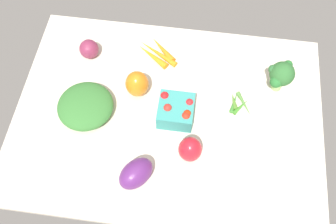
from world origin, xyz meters
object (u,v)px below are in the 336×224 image
Objects in this scene: berry_basket at (176,111)px; broccoli_head at (281,75)px; leafy_greens_clump at (85,106)px; bell_pepper_orange at (137,84)px; bell_pepper_red at (190,149)px; okra_pile at (238,104)px; carrot_bunch at (157,53)px; eggplant at (136,173)px; red_onion_near_basket at (89,49)px.

broccoli_head is at bearing -154.21° from berry_basket.
leafy_greens_clump is 1.87× the size of bell_pepper_orange.
berry_basket is 1.25× the size of bell_pepper_red.
broccoli_head is at bearing -170.33° from bell_pepper_orange.
bell_pepper_red reaches higher than okra_pile.
carrot_bunch is at bearing -127.56° from leafy_greens_clump.
bell_pepper_red is at bearing 134.00° from bell_pepper_orange.
bell_pepper_red is at bearing 161.31° from eggplant.
berry_basket is 1.00× the size of eggplant.
okra_pile is at bearing 165.87° from red_onion_near_basket.
red_onion_near_basket is at bearing -111.43° from eggplant.
eggplant is at bearing 67.78° from berry_basket.
red_onion_near_basket reaches higher than carrot_bunch.
carrot_bunch is at bearing -104.54° from bell_pepper_orange.
leafy_greens_clump is at bearing 31.30° from bell_pepper_orange.
carrot_bunch is 17.67cm from bell_pepper_orange.
red_onion_near_basket is (67.83, -5.20, -4.60)cm from broccoli_head.
eggplant is at bearing 90.80° from carrot_bunch.
leafy_greens_clump is (30.34, 1.74, -0.60)cm from berry_basket.
berry_basket is 1.27× the size of okra_pile.
bell_pepper_red is (-6.04, 13.16, 0.94)cm from berry_basket.
leafy_greens_clump is 2.02× the size of bell_pepper_red.
red_onion_near_basket is at bearing -14.13° from okra_pile.
bell_pepper_orange reaches higher than carrot_bunch.
bell_pepper_red is at bearing 47.01° from broccoli_head.
carrot_bunch is 41.25cm from bell_pepper_red.
okra_pile is (-35.05, 0.57, -4.24)cm from bell_pepper_orange.
carrot_bunch is 1.72× the size of bell_pepper_red.
carrot_bunch is 1.37× the size of eggplant.
bell_pepper_red is (-16.07, 37.83, 3.43)cm from carrot_bunch.
bell_pepper_orange is (5.00, -30.90, 1.06)cm from eggplant.
berry_basket is at bearing 148.33° from red_onion_near_basket.
eggplant reaches higher than okra_pile.
bell_pepper_orange is (14.36, -7.98, 1.33)cm from berry_basket.
broccoli_head is (-33.31, -16.10, 4.40)cm from berry_basket.
berry_basket is 0.91× the size of broccoli_head.
berry_basket reaches higher than leafy_greens_clump.
broccoli_head is 1.39× the size of okra_pile.
carrot_bunch is at bearing -29.35° from okra_pile.
bell_pepper_red reaches higher than carrot_bunch.
broccoli_head is at bearing 168.80° from carrot_bunch.
bell_pepper_orange is at bearing 9.67° from broccoli_head.
bell_pepper_orange reaches higher than bell_pepper_red.
leafy_greens_clump is at bearing 100.28° from red_onion_near_basket.
bell_pepper_orange reaches higher than okra_pile.
broccoli_head is 16.99cm from okra_pile.
eggplant is (-25.15, 44.22, 0.47)cm from red_onion_near_basket.
berry_basket is at bearing -163.29° from eggplant.
broccoli_head is at bearing 171.37° from eggplant.
bell_pepper_orange reaches higher than red_onion_near_basket.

